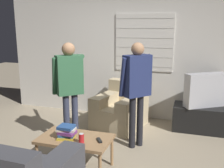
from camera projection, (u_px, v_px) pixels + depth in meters
The scene contains 11 objects.
ground_plane at pixel (90, 161), 3.69m from camera, with size 16.00×16.00×0.00m, color gray.
wall_back at pixel (127, 55), 5.30m from camera, with size 5.20×0.08×2.55m.
armchair_beige at pixel (121, 109), 4.91m from camera, with size 0.97×1.06×0.83m.
coffee_table at pixel (75, 141), 3.40m from camera, with size 0.94×0.55×0.45m.
tv_stand at pixel (203, 118), 4.71m from camera, with size 1.04×0.50×0.46m.
tv at pixel (205, 90), 4.60m from camera, with size 0.73×0.57×0.60m.
person_left_standing at pixel (69, 81), 4.07m from camera, with size 0.48×0.81×1.61m.
person_right_standing at pixel (136, 82), 3.93m from camera, with size 0.52×0.80×1.63m.
book_stack at pixel (67, 132), 3.36m from camera, with size 0.26×0.22×0.17m.
soda_can at pixel (81, 138), 3.21m from camera, with size 0.07×0.07×0.13m.
spare_remote at pixel (99, 140), 3.28m from camera, with size 0.11×0.13×0.02m.
Camera 1 is at (1.31, -3.12, 1.87)m, focal length 42.00 mm.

